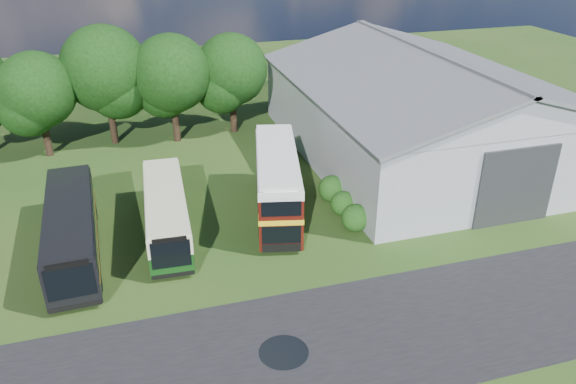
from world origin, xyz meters
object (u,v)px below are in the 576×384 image
object	(u,v)px
storage_shed	(421,101)
bus_green_single	(166,212)
bus_maroon_double	(277,184)
bus_dark_single	(72,229)

from	to	relation	value
storage_shed	bus_green_single	distance (m)	21.74
storage_shed	bus_maroon_double	distance (m)	15.15
storage_shed	bus_green_single	bearing A→B (deg)	-160.11
bus_maroon_double	bus_dark_single	distance (m)	12.17
bus_maroon_double	storage_shed	bearing A→B (deg)	40.07
storage_shed	bus_green_single	world-z (taller)	storage_shed
storage_shed	bus_green_single	xyz separation A→B (m)	(-20.28, -7.34, -2.69)
bus_green_single	bus_dark_single	world-z (taller)	bus_dark_single
storage_shed	bus_maroon_double	world-z (taller)	storage_shed
bus_green_single	bus_dark_single	xyz separation A→B (m)	(-5.18, -0.81, 0.16)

